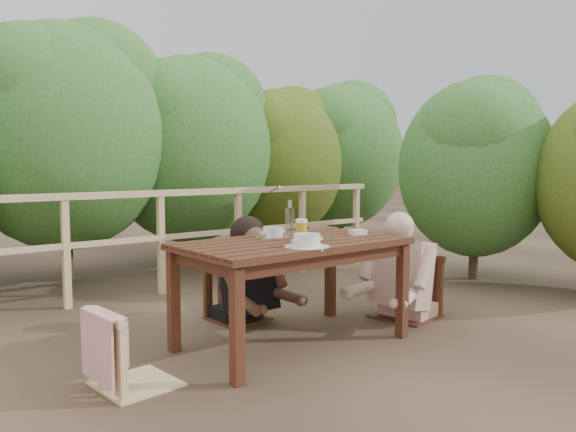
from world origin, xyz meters
TOP-DOWN VIEW (x-y plane):
  - ground at (0.00, 0.00)m, footprint 60.00×60.00m
  - table at (0.00, 0.00)m, footprint 1.56×0.88m
  - chair_left at (-1.16, -0.01)m, footprint 0.46×0.46m
  - chair_far at (0.06, 0.77)m, footprint 0.44×0.44m
  - chair_right at (1.18, -0.04)m, footprint 0.54×0.54m
  - woman at (0.06, 0.79)m, footprint 0.54×0.66m
  - diner_right at (1.21, -0.04)m, footprint 0.80×0.69m
  - railing at (0.00, 2.00)m, footprint 5.60×0.10m
  - hedge_row at (0.40, 3.20)m, footprint 6.60×1.60m
  - shrub_side at (3.20, -0.15)m, footprint 1.40×2.20m
  - soup_near at (-0.11, -0.28)m, footprint 0.29×0.29m
  - soup_far at (0.00, 0.23)m, footprint 0.25×0.25m
  - bread_roll at (0.02, -0.16)m, footprint 0.14×0.11m
  - beer_glass at (0.06, -0.03)m, footprint 0.08×0.08m
  - bottle at (0.10, 0.15)m, footprint 0.07×0.07m
  - tumbler at (0.17, -0.17)m, footprint 0.06×0.06m
  - butter_tub at (0.58, -0.06)m, footprint 0.13×0.11m

SIDE VIEW (x-z plane):
  - ground at x=0.00m, z-range 0.00..0.00m
  - table at x=0.00m, z-range 0.00..0.72m
  - chair_far at x=0.06m, z-range 0.00..0.86m
  - chair_left at x=-1.16m, z-range 0.00..0.86m
  - chair_right at x=1.18m, z-range 0.00..0.95m
  - railing at x=0.00m, z-range 0.00..1.01m
  - woman at x=0.06m, z-range 0.00..1.30m
  - diner_right at x=1.21m, z-range 0.00..1.45m
  - butter_tub at x=0.58m, z-range 0.72..0.77m
  - tumbler at x=0.17m, z-range 0.72..0.79m
  - bread_roll at x=0.02m, z-range 0.72..0.80m
  - soup_far at x=0.00m, z-range 0.72..0.80m
  - soup_near at x=-0.11m, z-range 0.72..0.82m
  - beer_glass at x=0.06m, z-range 0.72..0.88m
  - bottle at x=0.10m, z-range 0.72..1.00m
  - shrub_side at x=3.20m, z-range 0.00..2.90m
  - hedge_row at x=0.40m, z-range 0.00..3.80m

